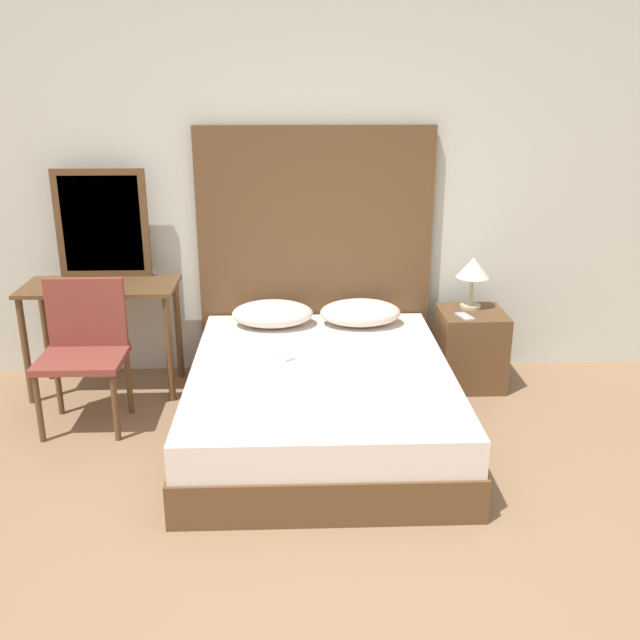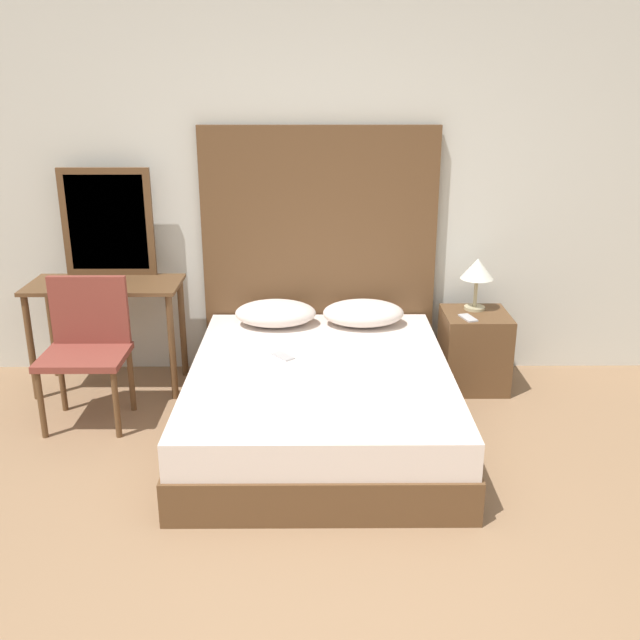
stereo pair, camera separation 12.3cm
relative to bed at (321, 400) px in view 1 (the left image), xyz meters
The scene contains 12 objects.
wall_back 1.55m from the bed, 84.87° to the left, with size 10.00×0.06×2.70m.
bed is the anchor object (origin of this frame).
headboard 1.18m from the bed, 90.00° to the left, with size 1.61×0.05×1.72m.
pillow_left 0.83m from the bed, 112.33° to the left, with size 0.54×0.37×0.17m.
pillow_right 0.83m from the bed, 67.67° to the left, with size 0.54×0.37×0.17m.
phone_on_bed 0.35m from the bed, 147.17° to the left, with size 0.15×0.16×0.01m.
nightstand 1.25m from the bed, 32.85° to the left, with size 0.43×0.44×0.53m.
table_lamp 1.43m from the bed, 36.00° to the left, with size 0.22×0.22×0.35m.
phone_on_nightstand 1.17m from the bed, 30.41° to the left, with size 0.11×0.16×0.01m.
vanity_desk 1.62m from the bed, 154.20° to the left, with size 0.99×0.47×0.74m.
vanity_mirror 1.89m from the bed, 147.82° to the left, with size 0.61×0.03×0.72m.
chair 1.46m from the bed, behind, with size 0.50×0.42×0.89m.
Camera 1 is at (-0.24, -2.09, 2.04)m, focal length 40.00 mm.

